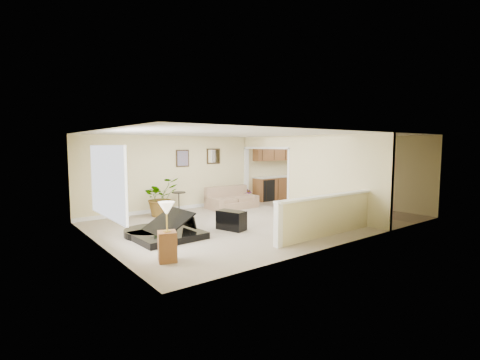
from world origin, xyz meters
TOP-DOWN VIEW (x-y plane):
  - floor at (0.00, 0.00)m, footprint 9.00×9.00m
  - back_wall at (0.00, 3.00)m, footprint 9.00×0.04m
  - front_wall at (0.00, -3.00)m, footprint 9.00×0.04m
  - left_wall at (-4.50, 0.00)m, footprint 0.04×6.00m
  - right_wall at (4.50, 0.00)m, footprint 0.04×6.00m
  - ceiling at (0.00, 0.00)m, footprint 9.00×6.00m
  - kitchen_vinyl at (3.15, 0.00)m, footprint 2.70×6.00m
  - interior_partition at (1.80, 0.25)m, footprint 0.18×5.99m
  - pony_half_wall at (0.08, -2.30)m, footprint 3.42×0.22m
  - left_window at (-4.49, -0.50)m, footprint 0.05×2.15m
  - wall_art_left at (-0.95, 2.97)m, footprint 0.48×0.04m
  - wall_mirror at (0.30, 2.97)m, footprint 0.55×0.04m
  - kitchen_cabinets at (3.19, 2.73)m, footprint 2.36×0.65m
  - piano at (-3.11, -0.09)m, footprint 1.82×1.88m
  - piano_bench at (-1.37, -0.42)m, footprint 0.59×0.82m
  - loveseat at (0.53, 2.21)m, footprint 1.72×1.00m
  - accent_table at (-1.28, 2.65)m, footprint 0.45×0.45m
  - palm_plant at (-2.05, 2.39)m, footprint 1.22×1.11m
  - small_plant at (1.45, 2.43)m, footprint 0.33×0.33m
  - lamp_stand at (-3.79, -1.70)m, footprint 0.42×0.42m

SIDE VIEW (x-z plane):
  - floor at x=0.00m, z-range 0.00..0.00m
  - kitchen_vinyl at x=3.15m, z-range 0.00..0.01m
  - small_plant at x=1.45m, z-range -0.04..0.52m
  - piano_bench at x=-1.37m, z-range 0.00..0.50m
  - loveseat at x=0.53m, z-range -0.12..0.86m
  - accent_table at x=-1.28m, z-range 0.09..0.75m
  - lamp_stand at x=-3.79m, z-range -0.09..1.04m
  - pony_half_wall at x=0.08m, z-range 0.02..1.02m
  - palm_plant at x=-2.05m, z-range -0.01..1.18m
  - piano at x=-3.11m, z-range -0.12..1.30m
  - kitchen_cabinets at x=3.19m, z-range -0.29..2.03m
  - interior_partition at x=1.80m, z-range -0.03..2.47m
  - back_wall at x=0.00m, z-range 0.00..2.50m
  - front_wall at x=0.00m, z-range 0.00..2.50m
  - left_wall at x=-4.50m, z-range 0.00..2.50m
  - right_wall at x=4.50m, z-range 0.00..2.50m
  - left_window at x=-4.49m, z-range 0.73..2.17m
  - wall_art_left at x=-0.95m, z-range 1.46..2.04m
  - wall_mirror at x=0.30m, z-range 1.52..2.08m
  - ceiling at x=0.00m, z-range 2.48..2.52m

